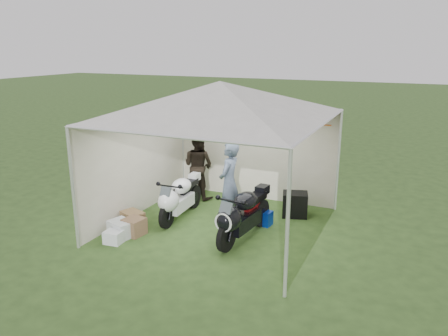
{
  "coord_description": "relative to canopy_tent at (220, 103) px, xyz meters",
  "views": [
    {
      "loc": [
        3.57,
        -7.68,
        3.66
      ],
      "look_at": [
        -0.07,
        0.35,
        1.17
      ],
      "focal_mm": 35.0,
      "sensor_mm": 36.0,
      "label": 1
    }
  ],
  "objects": [
    {
      "name": "motorcycle_black",
      "position": [
        0.66,
        -0.45,
        -2.04
      ],
      "size": [
        0.58,
        1.95,
        0.96
      ],
      "rotation": [
        0.0,
        0.0,
        -0.12
      ],
      "color": "black",
      "rests_on": "ground"
    },
    {
      "name": "ground",
      "position": [
        0.0,
        -0.03,
        -2.58
      ],
      "size": [
        80.0,
        80.0,
        0.0
      ],
      "primitive_type": "plane",
      "color": "#2D481C",
      "rests_on": "ground"
    },
    {
      "name": "person_blue_jacket",
      "position": [
        0.05,
        0.31,
        -1.7
      ],
      "size": [
        0.43,
        0.64,
        1.74
      ],
      "primitive_type": "imported",
      "rotation": [
        0.0,
        0.0,
        -1.55
      ],
      "color": "slate",
      "rests_on": "ground"
    },
    {
      "name": "motorcycle_white",
      "position": [
        -1.0,
        -0.02,
        -2.08
      ],
      "size": [
        0.46,
        1.82,
        0.89
      ],
      "rotation": [
        0.0,
        0.0,
        0.05
      ],
      "color": "black",
      "rests_on": "ground"
    },
    {
      "name": "crate_0",
      "position": [
        -1.57,
        -1.28,
        -2.41
      ],
      "size": [
        0.57,
        0.5,
        0.32
      ],
      "primitive_type": "cube",
      "rotation": [
        0.0,
        0.0,
        -0.29
      ],
      "color": "silver",
      "rests_on": "ground"
    },
    {
      "name": "paddock_stand",
      "position": [
        0.76,
        0.43,
        -2.42
      ],
      "size": [
        0.44,
        0.3,
        0.31
      ],
      "primitive_type": "cube",
      "rotation": [
        0.0,
        0.0,
        -0.12
      ],
      "color": "#0B35C9",
      "rests_on": "ground"
    },
    {
      "name": "crate_2",
      "position": [
        -1.52,
        -1.6,
        -2.45
      ],
      "size": [
        0.36,
        0.31,
        0.24
      ],
      "primitive_type": "cube",
      "rotation": [
        0.0,
        0.0,
        0.09
      ],
      "color": "white",
      "rests_on": "ground"
    },
    {
      "name": "person_dark_jacket",
      "position": [
        -1.24,
        1.38,
        -1.76
      ],
      "size": [
        0.88,
        0.73,
        1.64
      ],
      "primitive_type": "imported",
      "rotation": [
        0.0,
        0.0,
        2.99
      ],
      "color": "black",
      "rests_on": "ground"
    },
    {
      "name": "canopy_tent",
      "position": [
        0.0,
        0.0,
        0.0
      ],
      "size": [
        5.66,
        5.66,
        3.0
      ],
      "color": "silver",
      "rests_on": "ground"
    },
    {
      "name": "equipment_box",
      "position": [
        1.26,
        1.19,
        -2.31
      ],
      "size": [
        0.64,
        0.56,
        0.54
      ],
      "primitive_type": "cube",
      "rotation": [
        0.0,
        0.0,
        0.28
      ],
      "color": "black",
      "rests_on": "ground"
    },
    {
      "name": "crate_3",
      "position": [
        -1.68,
        -0.76,
        -2.42
      ],
      "size": [
        0.56,
        0.48,
        0.31
      ],
      "primitive_type": "cube",
      "rotation": [
        0.0,
        0.0,
        -0.36
      ],
      "color": "brown",
      "rests_on": "ground"
    },
    {
      "name": "crate_1",
      "position": [
        -1.39,
        -1.11,
        -2.41
      ],
      "size": [
        0.43,
        0.43,
        0.34
      ],
      "primitive_type": "cube",
      "rotation": [
        0.0,
        0.0,
        -0.15
      ],
      "color": "brown",
      "rests_on": "ground"
    }
  ]
}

